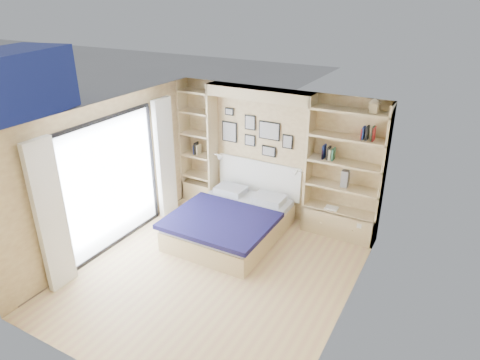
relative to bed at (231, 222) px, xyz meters
The scene contains 8 objects.
ground 1.21m from the bed, 72.78° to the right, with size 4.50×4.50×0.00m, color #DABE81.
room_shell 0.89m from the bed, 95.45° to the left, with size 4.50×4.50×4.50m.
bed is the anchor object (origin of this frame).
photo_gallery 1.73m from the bed, 95.41° to the left, with size 1.48×0.02×0.82m.
reading_lamps 1.20m from the bed, 86.89° to the left, with size 1.92×0.12×0.15m.
shelf_decor 2.20m from the bed, 33.76° to the left, with size 3.52×0.23×2.03m.
deck 3.45m from the bed, 160.97° to the right, with size 3.20×4.00×0.05m, color brown.
deck_chair 2.60m from the bed, behind, with size 0.46×0.77×0.78m.
Camera 1 is at (3.01, -4.64, 4.09)m, focal length 32.00 mm.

